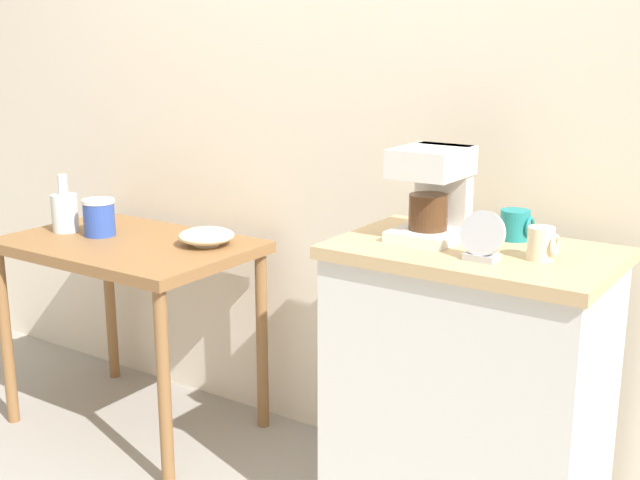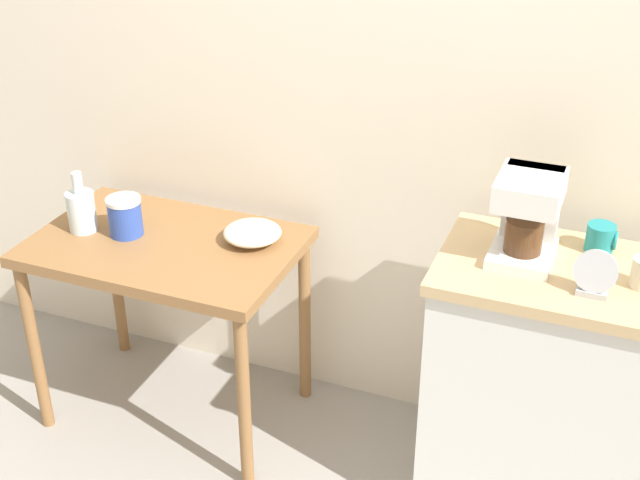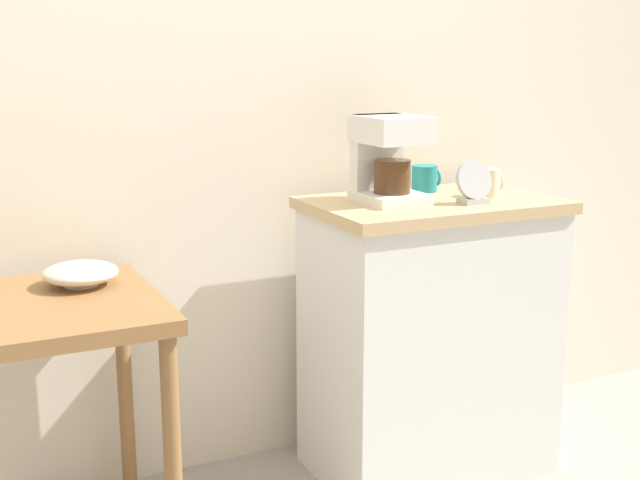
{
  "view_description": "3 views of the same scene",
  "coord_description": "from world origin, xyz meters",
  "px_view_note": "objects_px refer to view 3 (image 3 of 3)",
  "views": [
    {
      "loc": [
        1.47,
        -1.98,
        1.46
      ],
      "look_at": [
        0.14,
        -0.02,
        0.86
      ],
      "focal_mm": 45.5,
      "sensor_mm": 36.0,
      "label": 1
    },
    {
      "loc": [
        0.73,
        -2.21,
        2.15
      ],
      "look_at": [
        -0.13,
        -0.04,
        0.87
      ],
      "focal_mm": 48.43,
      "sensor_mm": 36.0,
      "label": 2
    },
    {
      "loc": [
        -0.79,
        -2.11,
        1.34
      ],
      "look_at": [
        0.18,
        -0.09,
        0.83
      ],
      "focal_mm": 46.75,
      "sensor_mm": 36.0,
      "label": 3
    }
  ],
  "objects_px": {
    "bowl_stoneware": "(81,273)",
    "coffee_maker": "(387,155)",
    "mug_dark_teal": "(425,178)",
    "table_clock": "(474,185)",
    "mug_small_cream": "(490,183)"
  },
  "relations": [
    {
      "from": "coffee_maker",
      "to": "bowl_stoneware",
      "type": "bearing_deg",
      "value": 176.77
    },
    {
      "from": "bowl_stoneware",
      "to": "mug_small_cream",
      "type": "distance_m",
      "value": 1.27
    },
    {
      "from": "bowl_stoneware",
      "to": "table_clock",
      "type": "height_order",
      "value": "table_clock"
    },
    {
      "from": "mug_small_cream",
      "to": "table_clock",
      "type": "xyz_separation_m",
      "value": [
        -0.13,
        -0.09,
        0.01
      ]
    },
    {
      "from": "mug_small_cream",
      "to": "coffee_maker",
      "type": "bearing_deg",
      "value": 169.34
    },
    {
      "from": "bowl_stoneware",
      "to": "table_clock",
      "type": "bearing_deg",
      "value": -10.1
    },
    {
      "from": "bowl_stoneware",
      "to": "coffee_maker",
      "type": "distance_m",
      "value": 0.95
    },
    {
      "from": "bowl_stoneware",
      "to": "mug_small_cream",
      "type": "xyz_separation_m",
      "value": [
        1.25,
        -0.12,
        0.18
      ]
    },
    {
      "from": "table_clock",
      "to": "bowl_stoneware",
      "type": "bearing_deg",
      "value": 169.9
    },
    {
      "from": "bowl_stoneware",
      "to": "table_clock",
      "type": "xyz_separation_m",
      "value": [
        1.12,
        -0.2,
        0.19
      ]
    },
    {
      "from": "table_clock",
      "to": "coffee_maker",
      "type": "bearing_deg",
      "value": 145.08
    },
    {
      "from": "mug_small_cream",
      "to": "mug_dark_teal",
      "type": "bearing_deg",
      "value": 128.03
    },
    {
      "from": "bowl_stoneware",
      "to": "coffee_maker",
      "type": "bearing_deg",
      "value": -3.23
    },
    {
      "from": "coffee_maker",
      "to": "mug_dark_teal",
      "type": "relative_size",
      "value": 2.88
    },
    {
      "from": "bowl_stoneware",
      "to": "coffee_maker",
      "type": "xyz_separation_m",
      "value": [
        0.91,
        -0.05,
        0.28
      ]
    }
  ]
}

